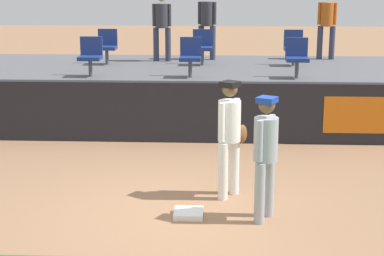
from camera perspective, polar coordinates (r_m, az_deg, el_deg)
ground_plane at (r=8.94m, az=-1.11°, el=-7.70°), size 60.00×60.00×0.00m
first_base at (r=8.86m, az=-0.31°, el=-7.61°), size 0.40×0.40×0.08m
player_fielder_home at (r=9.35m, az=3.39°, el=-0.27°), size 0.52×0.46×1.74m
player_runner_visitor at (r=8.51m, az=6.56°, el=-1.94°), size 0.43×0.43×1.69m
field_wall at (r=12.47m, az=0.13°, el=1.43°), size 18.00×0.26×1.18m
bleacher_platform at (r=15.00m, az=0.51°, el=3.31°), size 18.00×4.80×1.04m
seat_back_left at (r=15.75m, az=-7.56°, el=7.36°), size 0.47×0.44×0.84m
seat_front_right at (r=13.81m, az=9.32°, el=6.38°), size 0.47×0.44×0.84m
seat_back_right at (r=15.60m, az=9.02°, el=7.24°), size 0.45×0.44×0.84m
seat_front_center at (r=13.73m, az=-0.15°, el=6.52°), size 0.45×0.44×0.84m
seat_back_center at (r=15.51m, az=0.94°, el=7.38°), size 0.47×0.44×0.84m
seat_front_left at (r=14.01m, az=-9.01°, el=6.50°), size 0.48×0.44×0.84m
spectator_hooded at (r=16.80m, az=11.91°, el=9.36°), size 0.47×0.38×1.70m
spectator_capped at (r=16.40m, az=1.35°, el=9.60°), size 0.47×0.41×1.73m
spectator_casual at (r=16.11m, az=-2.70°, el=9.42°), size 0.47×0.34×1.69m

